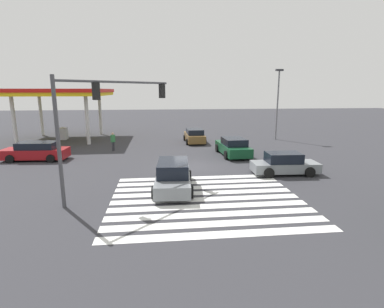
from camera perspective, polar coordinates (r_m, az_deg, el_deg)
ground_plane at (r=21.46m, az=0.00°, el=-2.50°), size 131.50×131.50×0.00m
crosswalk_markings at (r=15.30m, az=2.73°, el=-8.59°), size 9.53×8.20×0.01m
traffic_signal_mast at (r=15.72m, az=-17.25°, el=7.95°), size 5.13×5.13×6.07m
car_0 at (r=25.46m, az=7.83°, el=1.33°), size 2.34×4.92×1.50m
car_1 at (r=16.63m, az=-3.62°, el=-4.19°), size 2.36×4.86×1.57m
car_2 at (r=31.40m, az=0.48°, el=3.46°), size 2.10×4.22×1.46m
car_3 at (r=26.48m, az=-27.59°, el=0.45°), size 4.96×2.25×1.44m
car_4 at (r=20.48m, az=17.18°, el=-1.84°), size 4.33×2.04×1.43m
gas_station_canopy at (r=36.04m, az=-23.87°, el=10.47°), size 10.13×10.13×5.53m
pedestrian at (r=27.99m, az=-14.82°, el=2.48°), size 0.41×0.41×1.67m
street_light_pole_a at (r=34.33m, az=16.04°, el=10.25°), size 0.80×0.36×7.60m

